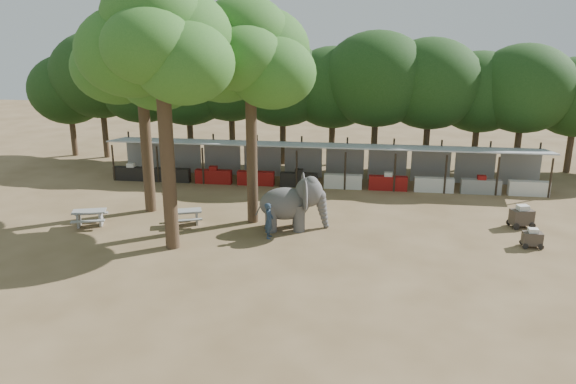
# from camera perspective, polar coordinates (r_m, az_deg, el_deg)

# --- Properties ---
(ground) EXTENTS (100.00, 100.00, 0.00)m
(ground) POSITION_cam_1_polar(r_m,az_deg,el_deg) (23.69, 0.73, -8.20)
(ground) COLOR brown
(ground) RESTS_ON ground
(vendor_stalls) EXTENTS (28.00, 2.99, 2.80)m
(vendor_stalls) POSITION_cam_1_polar(r_m,az_deg,el_deg) (36.35, 3.50, 2.67)
(vendor_stalls) COLOR #9D9FA5
(vendor_stalls) RESTS_ON ground
(yard_tree_left) EXTENTS (7.10, 6.90, 11.02)m
(yard_tree_left) POSITION_cam_1_polar(r_m,az_deg,el_deg) (30.92, -14.90, 12.87)
(yard_tree_left) COLOR #332316
(yard_tree_left) RESTS_ON ground
(yard_tree_center) EXTENTS (7.10, 6.90, 12.04)m
(yard_tree_center) POSITION_cam_1_polar(r_m,az_deg,el_deg) (25.12, -13.01, 14.54)
(yard_tree_center) COLOR #332316
(yard_tree_center) RESTS_ON ground
(yard_tree_back) EXTENTS (7.10, 6.90, 11.36)m
(yard_tree_back) POSITION_cam_1_polar(r_m,az_deg,el_deg) (28.16, -4.09, 13.74)
(yard_tree_back) COLOR #332316
(yard_tree_back) RESTS_ON ground
(backdrop_trees) EXTENTS (46.46, 5.95, 8.33)m
(backdrop_trees) POSITION_cam_1_polar(r_m,az_deg,el_deg) (40.66, 4.20, 10.36)
(backdrop_trees) COLOR #332316
(backdrop_trees) RESTS_ON ground
(elephant) EXTENTS (3.67, 2.74, 2.74)m
(elephant) POSITION_cam_1_polar(r_m,az_deg,el_deg) (28.16, 0.53, -1.10)
(elephant) COLOR #464443
(elephant) RESTS_ON ground
(handler) EXTENTS (0.43, 0.64, 1.77)m
(handler) POSITION_cam_1_polar(r_m,az_deg,el_deg) (27.09, -1.95, -2.91)
(handler) COLOR #26384C
(handler) RESTS_ON ground
(picnic_table_near) EXTENTS (2.02, 1.91, 0.82)m
(picnic_table_near) POSITION_cam_1_polar(r_m,az_deg,el_deg) (30.53, -19.51, -2.30)
(picnic_table_near) COLOR gray
(picnic_table_near) RESTS_ON ground
(picnic_table_far) EXTENTS (1.93, 1.84, 0.78)m
(picnic_table_far) POSITION_cam_1_polar(r_m,az_deg,el_deg) (29.46, -10.28, -2.32)
(picnic_table_far) COLOR gray
(picnic_table_far) RESTS_ON ground
(cart_front) EXTENTS (0.96, 0.64, 0.93)m
(cart_front) POSITION_cam_1_polar(r_m,az_deg,el_deg) (28.45, 23.57, -4.30)
(cart_front) COLOR #352C24
(cart_front) RESTS_ON ground
(cart_back) EXTENTS (1.36, 1.08, 1.17)m
(cart_back) POSITION_cam_1_polar(r_m,az_deg,el_deg) (30.98, 22.65, -2.29)
(cart_back) COLOR #352C24
(cart_back) RESTS_ON ground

